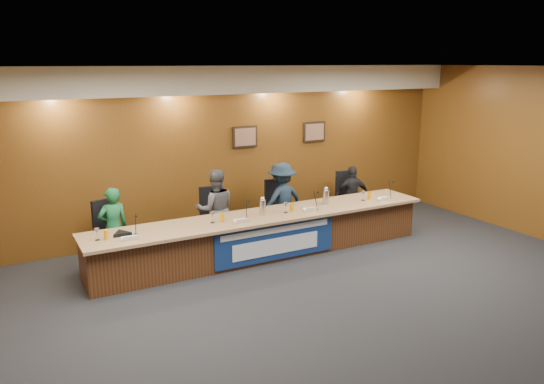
{
  "coord_description": "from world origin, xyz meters",
  "views": [
    {
      "loc": [
        -4.03,
        -5.29,
        3.26
      ],
      "look_at": [
        0.19,
        2.47,
        1.09
      ],
      "focal_mm": 35.0,
      "sensor_mm": 36.0,
      "label": 1
    }
  ],
  "objects_px": {
    "panelist_a": "(114,227)",
    "panelist_b": "(216,209)",
    "panelist_d": "(352,196)",
    "office_chair_d": "(349,201)",
    "carafe_right": "(326,197)",
    "speakerphone": "(121,234)",
    "office_chair_b": "(214,221)",
    "office_chair_c": "(279,211)",
    "banner": "(276,241)",
    "office_chair_a": "(113,236)",
    "carafe_mid": "(262,207)",
    "dais_body": "(264,236)",
    "panelist_c": "(282,200)"
  },
  "relations": [
    {
      "from": "panelist_c",
      "to": "panelist_d",
      "type": "distance_m",
      "value": 1.66
    },
    {
      "from": "panelist_a",
      "to": "office_chair_d",
      "type": "height_order",
      "value": "panelist_a"
    },
    {
      "from": "dais_body",
      "to": "panelist_b",
      "type": "distance_m",
      "value": 1.01
    },
    {
      "from": "office_chair_b",
      "to": "speakerphone",
      "type": "distance_m",
      "value": 2.02
    },
    {
      "from": "banner",
      "to": "panelist_a",
      "type": "distance_m",
      "value": 2.65
    },
    {
      "from": "panelist_b",
      "to": "carafe_mid",
      "type": "height_order",
      "value": "panelist_b"
    },
    {
      "from": "banner",
      "to": "carafe_right",
      "type": "distance_m",
      "value": 1.43
    },
    {
      "from": "panelist_b",
      "to": "speakerphone",
      "type": "bearing_deg",
      "value": 34.91
    },
    {
      "from": "panelist_d",
      "to": "office_chair_d",
      "type": "relative_size",
      "value": 2.56
    },
    {
      "from": "panelist_b",
      "to": "carafe_right",
      "type": "height_order",
      "value": "panelist_b"
    },
    {
      "from": "office_chair_b",
      "to": "banner",
      "type": "bearing_deg",
      "value": -54.47
    },
    {
      "from": "panelist_c",
      "to": "carafe_right",
      "type": "relative_size",
      "value": 5.5
    },
    {
      "from": "carafe_mid",
      "to": "panelist_d",
      "type": "bearing_deg",
      "value": 17.43
    },
    {
      "from": "office_chair_a",
      "to": "speakerphone",
      "type": "xyz_separation_m",
      "value": [
        -0.03,
        -0.83,
        0.3
      ]
    },
    {
      "from": "office_chair_a",
      "to": "office_chair_d",
      "type": "bearing_deg",
      "value": -21.06
    },
    {
      "from": "carafe_mid",
      "to": "speakerphone",
      "type": "bearing_deg",
      "value": 178.81
    },
    {
      "from": "office_chair_a",
      "to": "carafe_mid",
      "type": "height_order",
      "value": "carafe_mid"
    },
    {
      "from": "banner",
      "to": "office_chair_a",
      "type": "relative_size",
      "value": 4.58
    },
    {
      "from": "panelist_a",
      "to": "speakerphone",
      "type": "height_order",
      "value": "panelist_a"
    },
    {
      "from": "panelist_a",
      "to": "office_chair_a",
      "type": "xyz_separation_m",
      "value": [
        0.0,
        0.1,
        -0.18
      ]
    },
    {
      "from": "panelist_d",
      "to": "office_chair_d",
      "type": "distance_m",
      "value": 0.17
    },
    {
      "from": "office_chair_d",
      "to": "speakerphone",
      "type": "height_order",
      "value": "speakerphone"
    },
    {
      "from": "banner",
      "to": "panelist_d",
      "type": "bearing_deg",
      "value": 25.34
    },
    {
      "from": "dais_body",
      "to": "panelist_d",
      "type": "distance_m",
      "value": 2.53
    },
    {
      "from": "panelist_a",
      "to": "carafe_right",
      "type": "distance_m",
      "value": 3.72
    },
    {
      "from": "carafe_right",
      "to": "banner",
      "type": "bearing_deg",
      "value": -161.13
    },
    {
      "from": "panelist_c",
      "to": "speakerphone",
      "type": "distance_m",
      "value": 3.25
    },
    {
      "from": "dais_body",
      "to": "panelist_b",
      "type": "xyz_separation_m",
      "value": [
        -0.59,
        0.72,
        0.37
      ]
    },
    {
      "from": "carafe_mid",
      "to": "panelist_a",
      "type": "bearing_deg",
      "value": 161.5
    },
    {
      "from": "panelist_c",
      "to": "office_chair_d",
      "type": "xyz_separation_m",
      "value": [
        1.65,
        0.1,
        -0.24
      ]
    },
    {
      "from": "dais_body",
      "to": "office_chair_d",
      "type": "relative_size",
      "value": 12.5
    },
    {
      "from": "office_chair_d",
      "to": "carafe_mid",
      "type": "xyz_separation_m",
      "value": [
        -2.47,
        -0.88,
        0.4
      ]
    },
    {
      "from": "panelist_d",
      "to": "carafe_right",
      "type": "distance_m",
      "value": 1.37
    },
    {
      "from": "office_chair_c",
      "to": "panelist_a",
      "type": "bearing_deg",
      "value": -171.8
    },
    {
      "from": "carafe_right",
      "to": "panelist_c",
      "type": "bearing_deg",
      "value": 125.88
    },
    {
      "from": "office_chair_c",
      "to": "office_chair_d",
      "type": "relative_size",
      "value": 1.0
    },
    {
      "from": "carafe_right",
      "to": "speakerphone",
      "type": "bearing_deg",
      "value": -179.7
    },
    {
      "from": "panelist_d",
      "to": "office_chair_a",
      "type": "height_order",
      "value": "panelist_d"
    },
    {
      "from": "panelist_c",
      "to": "panelist_d",
      "type": "height_order",
      "value": "panelist_c"
    },
    {
      "from": "carafe_mid",
      "to": "dais_body",
      "type": "bearing_deg",
      "value": 39.05
    },
    {
      "from": "office_chair_d",
      "to": "speakerphone",
      "type": "distance_m",
      "value": 4.9
    },
    {
      "from": "banner",
      "to": "office_chair_c",
      "type": "bearing_deg",
      "value": 58.64
    },
    {
      "from": "banner",
      "to": "office_chair_a",
      "type": "xyz_separation_m",
      "value": [
        -2.38,
        1.24,
        0.1
      ]
    },
    {
      "from": "panelist_a",
      "to": "panelist_b",
      "type": "xyz_separation_m",
      "value": [
        1.79,
        0.0,
        0.06
      ]
    },
    {
      "from": "panelist_a",
      "to": "carafe_mid",
      "type": "height_order",
      "value": "panelist_a"
    },
    {
      "from": "panelist_b",
      "to": "carafe_mid",
      "type": "xyz_separation_m",
      "value": [
        0.53,
        -0.78,
        0.16
      ]
    },
    {
      "from": "banner",
      "to": "panelist_b",
      "type": "distance_m",
      "value": 1.33
    },
    {
      "from": "panelist_d",
      "to": "office_chair_b",
      "type": "xyz_separation_m",
      "value": [
        -3.0,
        0.1,
        -0.13
      ]
    },
    {
      "from": "panelist_a",
      "to": "panelist_c",
      "type": "height_order",
      "value": "panelist_c"
    },
    {
      "from": "dais_body",
      "to": "carafe_mid",
      "type": "xyz_separation_m",
      "value": [
        -0.06,
        -0.05,
        0.53
      ]
    }
  ]
}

